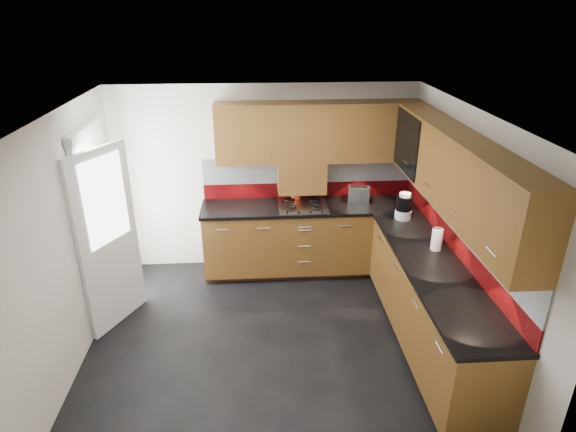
{
  "coord_description": "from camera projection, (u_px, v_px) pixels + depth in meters",
  "views": [
    {
      "loc": [
        -0.12,
        -4.05,
        3.28
      ],
      "look_at": [
        0.21,
        0.65,
        1.18
      ],
      "focal_mm": 30.0,
      "sensor_mm": 36.0,
      "label": 1
    }
  ],
  "objects": [
    {
      "name": "room",
      "position": [
        270.0,
        213.0,
        4.43
      ],
      "size": [
        4.0,
        3.8,
        2.64
      ],
      "color": "black"
    },
    {
      "name": "base_cabinets",
      "position": [
        361.0,
        270.0,
        5.58
      ],
      "size": [
        2.7,
        3.2,
        0.95
      ],
      "color": "brown",
      "rests_on": "room"
    },
    {
      "name": "countertop",
      "position": [
        363.0,
        233.0,
        5.37
      ],
      "size": [
        2.72,
        3.22,
        0.04
      ],
      "color": "black",
      "rests_on": "base_cabinets"
    },
    {
      "name": "backsplash",
      "position": [
        380.0,
        201.0,
        5.47
      ],
      "size": [
        2.7,
        3.2,
        0.54
      ],
      "color": "maroon",
      "rests_on": "countertop"
    },
    {
      "name": "upper_cabinets",
      "position": [
        383.0,
        151.0,
        5.08
      ],
      "size": [
        2.5,
        3.2,
        0.72
      ],
      "color": "brown",
      "rests_on": "room"
    },
    {
      "name": "extractor_hood",
      "position": [
        302.0,
        176.0,
        6.03
      ],
      "size": [
        0.6,
        0.33,
        0.4
      ],
      "primitive_type": "cube",
      "color": "brown",
      "rests_on": "room"
    },
    {
      "name": "glass_cabinet",
      "position": [
        420.0,
        141.0,
        5.36
      ],
      "size": [
        0.32,
        0.8,
        0.66
      ],
      "color": "black",
      "rests_on": "room"
    },
    {
      "name": "back_door",
      "position": [
        104.0,
        230.0,
        5.19
      ],
      "size": [
        0.42,
        1.19,
        2.04
      ],
      "color": "white",
      "rests_on": "room"
    },
    {
      "name": "gas_hob",
      "position": [
        303.0,
        205.0,
        6.01
      ],
      "size": [
        0.61,
        0.53,
        0.05
      ],
      "color": "silver",
      "rests_on": "countertop"
    },
    {
      "name": "utensil_pot",
      "position": [
        296.0,
        192.0,
        6.18
      ],
      "size": [
        0.13,
        0.13,
        0.48
      ],
      "color": "red",
      "rests_on": "countertop"
    },
    {
      "name": "toaster",
      "position": [
        359.0,
        194.0,
        6.14
      ],
      "size": [
        0.3,
        0.22,
        0.2
      ],
      "color": "silver",
      "rests_on": "countertop"
    },
    {
      "name": "food_processor",
      "position": [
        404.0,
        207.0,
        5.62
      ],
      "size": [
        0.19,
        0.19,
        0.32
      ],
      "color": "white",
      "rests_on": "countertop"
    },
    {
      "name": "paper_towel",
      "position": [
        437.0,
        239.0,
        4.92
      ],
      "size": [
        0.13,
        0.13,
        0.23
      ],
      "primitive_type": "cylinder",
      "rotation": [
        0.0,
        0.0,
        0.14
      ],
      "color": "white",
      "rests_on": "countertop"
    },
    {
      "name": "orange_cloth",
      "position": [
        403.0,
        216.0,
        5.74
      ],
      "size": [
        0.16,
        0.15,
        0.01
      ],
      "primitive_type": "cube",
      "rotation": [
        0.0,
        0.0,
        0.32
      ],
      "color": "#F85B1B",
      "rests_on": "countertop"
    }
  ]
}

